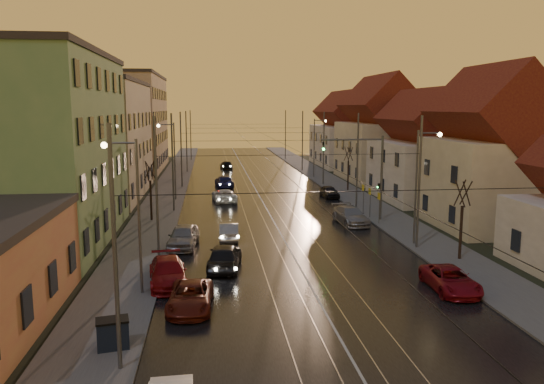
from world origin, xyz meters
name	(u,v)px	position (x,y,z in m)	size (l,w,h in m)	color
ground	(319,302)	(0.00, 0.00, 0.00)	(160.00, 160.00, 0.00)	black
road	(253,185)	(0.00, 40.00, 0.02)	(16.00, 120.00, 0.04)	black
sidewalk_left	(171,186)	(-10.00, 40.00, 0.07)	(4.00, 120.00, 0.15)	#4C4C4C
sidewalk_right	(332,183)	(10.00, 40.00, 0.07)	(4.00, 120.00, 0.15)	#4C4C4C
tram_rail_0	(235,185)	(-2.20, 40.00, 0.06)	(0.06, 120.00, 0.03)	gray
tram_rail_1	(247,185)	(-0.77, 40.00, 0.06)	(0.06, 120.00, 0.03)	gray
tram_rail_2	(259,185)	(0.77, 40.00, 0.06)	(0.06, 120.00, 0.03)	gray
tram_rail_3	(271,185)	(2.20, 40.00, 0.06)	(0.06, 120.00, 0.03)	gray
apartment_left_1	(32,151)	(-17.50, 14.00, 6.50)	(10.00, 18.00, 13.00)	#5B8756
apartment_left_2	(94,141)	(-17.50, 34.00, 6.00)	(10.00, 20.00, 12.00)	tan
apartment_left_3	(128,124)	(-17.50, 58.00, 7.00)	(10.00, 24.00, 14.00)	#9B8764
house_right_1	(492,159)	(17.00, 15.00, 5.45)	(8.67, 10.20, 10.80)	#BCB191
house_right_2	(426,155)	(17.00, 28.00, 4.64)	(9.18, 12.24, 9.20)	#BCB8AE
house_right_3	(380,136)	(17.00, 43.00, 5.80)	(9.18, 14.28, 11.50)	#BCB191
house_right_4	(345,135)	(17.00, 61.00, 5.05)	(9.18, 16.32, 10.00)	#BCB8AE
catenary_pole_l_0	(115,252)	(-8.60, -6.00, 4.50)	(0.16, 0.16, 9.00)	#595B60
catenary_pole_l_1	(156,188)	(-8.60, 9.00, 4.50)	(0.16, 0.16, 9.00)	#595B60
catenary_pole_r_1	(419,184)	(8.60, 9.00, 4.50)	(0.16, 0.16, 9.00)	#595B60
catenary_pole_l_2	(173,163)	(-8.60, 24.00, 4.50)	(0.16, 0.16, 9.00)	#595B60
catenary_pole_r_2	(357,161)	(8.60, 24.00, 4.50)	(0.16, 0.16, 9.00)	#595B60
catenary_pole_l_3	(181,150)	(-8.60, 39.00, 4.50)	(0.16, 0.16, 9.00)	#595B60
catenary_pole_r_3	(324,149)	(8.60, 39.00, 4.50)	(0.16, 0.16, 9.00)	#595B60
catenary_pole_l_4	(186,142)	(-8.60, 54.00, 4.50)	(0.16, 0.16, 9.00)	#595B60
catenary_pole_r_4	(302,141)	(8.60, 54.00, 4.50)	(0.16, 0.16, 9.00)	#595B60
catenary_pole_l_5	(191,136)	(-8.60, 72.00, 4.50)	(0.16, 0.16, 9.00)	#595B60
catenary_pole_r_5	(285,135)	(8.60, 72.00, 4.50)	(0.16, 0.16, 9.00)	#595B60
street_lamp_0	(132,202)	(-9.10, 2.00, 4.89)	(1.75, 0.32, 8.00)	#595B60
street_lamp_1	(421,176)	(9.10, 10.00, 4.89)	(1.75, 0.32, 8.00)	#595B60
street_lamp_2	(171,153)	(-9.10, 30.00, 4.89)	(1.75, 0.32, 8.00)	#595B60
street_lamp_3	(316,142)	(9.10, 46.00, 4.89)	(1.75, 0.32, 8.00)	#595B60
traffic_light_mast	(370,167)	(7.99, 18.00, 4.60)	(5.30, 0.32, 7.20)	#595B60
bare_tree_0	(151,193)	(-10.20, 20.00, 2.49)	(1.09, 1.09, 5.11)	black
bare_tree_1	(461,222)	(10.20, 6.00, 2.49)	(1.09, 1.09, 5.11)	black
bare_tree_2	(348,170)	(10.40, 34.00, 2.49)	(1.09, 1.09, 5.11)	black
driving_car_0	(225,256)	(-4.47, 6.05, 0.78)	(1.84, 4.58, 1.56)	black
driving_car_1	(229,231)	(-3.94, 13.08, 0.63)	(1.34, 3.83, 1.26)	#A5A4A9
driving_car_2	(224,196)	(-3.86, 28.70, 0.66)	(2.19, 4.75, 1.32)	silver
driving_car_3	(224,182)	(-3.57, 38.79, 0.70)	(1.95, 4.81, 1.40)	#161843
driving_car_4	(226,165)	(-2.70, 57.73, 0.67)	(1.58, 3.93, 1.34)	black
parked_left_1	(190,297)	(-6.27, -0.19, 0.61)	(2.02, 4.38, 1.22)	#5C190F
parked_left_2	(168,272)	(-7.60, 3.53, 0.69)	(1.95, 4.79, 1.39)	maroon
parked_left_3	(183,236)	(-7.14, 11.26, 0.78)	(1.85, 4.60, 1.57)	gray
parked_right_0	(450,280)	(7.15, 0.81, 0.62)	(2.04, 4.43, 1.23)	maroon
parked_right_1	(350,215)	(6.20, 17.20, 0.71)	(1.99, 4.89, 1.42)	#939297
parked_right_2	(329,192)	(7.32, 29.99, 0.63)	(1.50, 3.72, 1.27)	black
dumpster	(113,334)	(-9.15, -4.27, 0.70)	(1.20, 0.80, 1.10)	black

